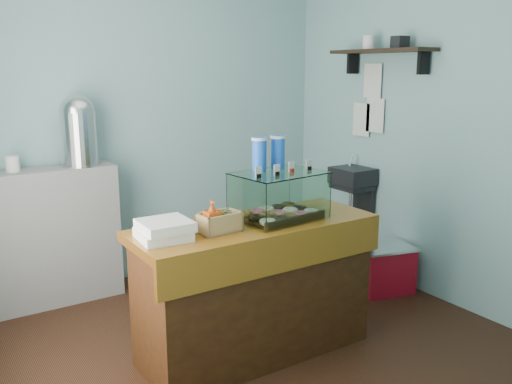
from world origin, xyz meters
TOP-DOWN VIEW (x-y plane):
  - ground at (0.00, 0.00)m, footprint 3.50×3.50m
  - room_shell at (0.03, 0.01)m, footprint 3.54×3.04m
  - counter at (0.00, -0.25)m, footprint 1.60×0.60m
  - back_shelf at (-0.90, 1.32)m, footprint 1.00×0.32m
  - display_case at (0.19, -0.22)m, footprint 0.60×0.46m
  - condiment_crate at (-0.30, -0.30)m, footprint 0.26×0.17m
  - pastry_boxes at (-0.62, -0.25)m, footprint 0.30×0.30m
  - coffee_urn at (-0.64, 1.32)m, footprint 0.31×0.31m
  - red_cooler at (1.47, 0.01)m, footprint 0.53×0.45m

SIDE VIEW (x-z plane):
  - ground at x=0.00m, z-range 0.00..0.00m
  - red_cooler at x=1.47m, z-range 0.00..0.40m
  - counter at x=0.00m, z-range 0.01..0.91m
  - back_shelf at x=-0.90m, z-range 0.00..1.10m
  - pastry_boxes at x=-0.62m, z-range 0.90..1.01m
  - condiment_crate at x=-0.30m, z-range 0.87..1.07m
  - display_case at x=0.19m, z-range 0.80..1.33m
  - coffee_urn at x=-0.64m, z-range 1.11..1.68m
  - room_shell at x=0.03m, z-range 0.30..3.12m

